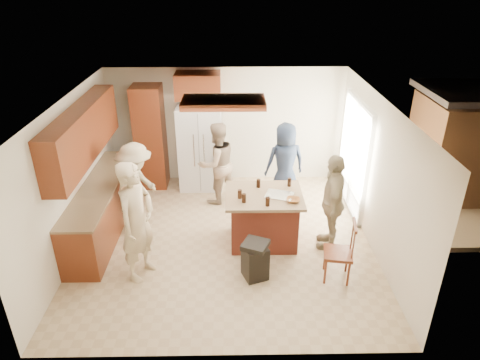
{
  "coord_description": "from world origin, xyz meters",
  "views": [
    {
      "loc": [
        0.15,
        -6.28,
        4.32
      ],
      "look_at": [
        0.25,
        0.07,
        1.15
      ],
      "focal_mm": 32.0,
      "sensor_mm": 36.0,
      "label": 1
    }
  ],
  "objects_px": {
    "person_behind_right": "(285,162)",
    "refrigerator": "(200,147)",
    "person_side_right": "(332,202)",
    "spindle_chair": "(339,253)",
    "person_front_left": "(137,222)",
    "trash_bin": "(255,260)",
    "person_counter": "(137,189)",
    "kitchen_island": "(263,218)",
    "person_behind_left": "(217,163)"
  },
  "relations": [
    {
      "from": "person_behind_left",
      "to": "refrigerator",
      "type": "relative_size",
      "value": 0.93
    },
    {
      "from": "person_front_left",
      "to": "person_behind_left",
      "type": "bearing_deg",
      "value": -2.13
    },
    {
      "from": "person_counter",
      "to": "person_side_right",
      "type": "bearing_deg",
      "value": -81.53
    },
    {
      "from": "refrigerator",
      "to": "person_front_left",
      "type": "bearing_deg",
      "value": -103.72
    },
    {
      "from": "refrigerator",
      "to": "spindle_chair",
      "type": "distance_m",
      "value": 3.92
    },
    {
      "from": "person_side_right",
      "to": "kitchen_island",
      "type": "distance_m",
      "value": 1.19
    },
    {
      "from": "person_counter",
      "to": "kitchen_island",
      "type": "bearing_deg",
      "value": -82.88
    },
    {
      "from": "person_behind_right",
      "to": "trash_bin",
      "type": "distance_m",
      "value": 2.66
    },
    {
      "from": "person_front_left",
      "to": "person_behind_left",
      "type": "distance_m",
      "value": 2.57
    },
    {
      "from": "person_side_right",
      "to": "person_counter",
      "type": "xyz_separation_m",
      "value": [
        -3.32,
        0.52,
        0.0
      ]
    },
    {
      "from": "person_behind_right",
      "to": "refrigerator",
      "type": "xyz_separation_m",
      "value": [
        -1.73,
        0.61,
        0.09
      ]
    },
    {
      "from": "person_behind_right",
      "to": "person_counter",
      "type": "distance_m",
      "value": 2.96
    },
    {
      "from": "trash_bin",
      "to": "person_front_left",
      "type": "bearing_deg",
      "value": 176.64
    },
    {
      "from": "spindle_chair",
      "to": "refrigerator",
      "type": "bearing_deg",
      "value": 125.86
    },
    {
      "from": "person_behind_left",
      "to": "person_behind_right",
      "type": "height_order",
      "value": "person_behind_left"
    },
    {
      "from": "person_counter",
      "to": "spindle_chair",
      "type": "relative_size",
      "value": 1.7
    },
    {
      "from": "person_side_right",
      "to": "kitchen_island",
      "type": "height_order",
      "value": "person_side_right"
    },
    {
      "from": "refrigerator",
      "to": "spindle_chair",
      "type": "xyz_separation_m",
      "value": [
        2.28,
        -3.16,
        -0.45
      ]
    },
    {
      "from": "kitchen_island",
      "to": "person_side_right",
      "type": "bearing_deg",
      "value": -6.25
    },
    {
      "from": "person_behind_right",
      "to": "person_side_right",
      "type": "xyz_separation_m",
      "value": [
        0.6,
        -1.67,
        0.03
      ]
    },
    {
      "from": "person_behind_right",
      "to": "refrigerator",
      "type": "distance_m",
      "value": 1.83
    },
    {
      "from": "person_counter",
      "to": "kitchen_island",
      "type": "relative_size",
      "value": 1.32
    },
    {
      "from": "person_front_left",
      "to": "kitchen_island",
      "type": "relative_size",
      "value": 1.49
    },
    {
      "from": "trash_bin",
      "to": "person_side_right",
      "type": "bearing_deg",
      "value": 32.65
    },
    {
      "from": "person_front_left",
      "to": "spindle_chair",
      "type": "xyz_separation_m",
      "value": [
        3.02,
        -0.15,
        -0.5
      ]
    },
    {
      "from": "person_behind_left",
      "to": "refrigerator",
      "type": "xyz_separation_m",
      "value": [
        -0.37,
        0.69,
        0.06
      ]
    },
    {
      "from": "person_side_right",
      "to": "trash_bin",
      "type": "xyz_separation_m",
      "value": [
        -1.31,
        -0.84,
        -0.52
      ]
    },
    {
      "from": "person_counter",
      "to": "refrigerator",
      "type": "distance_m",
      "value": 2.02
    },
    {
      "from": "person_side_right",
      "to": "spindle_chair",
      "type": "relative_size",
      "value": 1.69
    },
    {
      "from": "person_side_right",
      "to": "person_front_left",
      "type": "bearing_deg",
      "value": -65.21
    },
    {
      "from": "person_behind_right",
      "to": "person_counter",
      "type": "xyz_separation_m",
      "value": [
        -2.73,
        -1.15,
        0.03
      ]
    },
    {
      "from": "person_front_left",
      "to": "kitchen_island",
      "type": "bearing_deg",
      "value": -42.71
    },
    {
      "from": "person_front_left",
      "to": "spindle_chair",
      "type": "relative_size",
      "value": 1.92
    },
    {
      "from": "person_behind_right",
      "to": "person_counter",
      "type": "bearing_deg",
      "value": 11.39
    },
    {
      "from": "person_counter",
      "to": "kitchen_island",
      "type": "height_order",
      "value": "person_counter"
    },
    {
      "from": "person_behind_left",
      "to": "person_side_right",
      "type": "relative_size",
      "value": 0.99
    },
    {
      "from": "person_behind_left",
      "to": "person_counter",
      "type": "relative_size",
      "value": 0.99
    },
    {
      "from": "kitchen_island",
      "to": "trash_bin",
      "type": "height_order",
      "value": "kitchen_island"
    },
    {
      "from": "person_front_left",
      "to": "refrigerator",
      "type": "xyz_separation_m",
      "value": [
        0.74,
        3.01,
        -0.05
      ]
    },
    {
      "from": "person_behind_right",
      "to": "refrigerator",
      "type": "height_order",
      "value": "refrigerator"
    },
    {
      "from": "person_front_left",
      "to": "refrigerator",
      "type": "distance_m",
      "value": 3.1
    },
    {
      "from": "person_behind_right",
      "to": "person_side_right",
      "type": "distance_m",
      "value": 1.77
    },
    {
      "from": "kitchen_island",
      "to": "spindle_chair",
      "type": "distance_m",
      "value": 1.48
    },
    {
      "from": "person_counter",
      "to": "trash_bin",
      "type": "xyz_separation_m",
      "value": [
        2.01,
        -1.36,
        -0.53
      ]
    },
    {
      "from": "person_behind_left",
      "to": "kitchen_island",
      "type": "distance_m",
      "value": 1.72
    },
    {
      "from": "person_behind_right",
      "to": "refrigerator",
      "type": "relative_size",
      "value": 0.9
    },
    {
      "from": "person_front_left",
      "to": "person_counter",
      "type": "height_order",
      "value": "person_front_left"
    },
    {
      "from": "person_front_left",
      "to": "refrigerator",
      "type": "bearing_deg",
      "value": 9.66
    },
    {
      "from": "person_counter",
      "to": "spindle_chair",
      "type": "height_order",
      "value": "person_counter"
    },
    {
      "from": "person_counter",
      "to": "trash_bin",
      "type": "bearing_deg",
      "value": -106.68
    }
  ]
}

